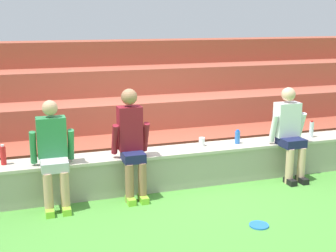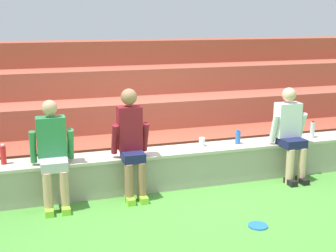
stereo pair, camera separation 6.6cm
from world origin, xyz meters
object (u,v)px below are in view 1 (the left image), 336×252
object	(u,v)px
person_right_of_center	(289,131)
water_bottle_near_right	(3,155)
water_bottle_mid_right	(311,129)
plastic_cup_middle	(202,142)
frisbee	(259,225)
person_left_of_center	(53,152)
water_bottle_center_gap	(237,137)
person_center	(132,141)

from	to	relation	value
person_right_of_center	water_bottle_near_right	world-z (taller)	person_right_of_center
person_right_of_center	water_bottle_mid_right	size ratio (longest dim) A/B	5.15
plastic_cup_middle	frisbee	size ratio (longest dim) A/B	0.56
person_right_of_center	plastic_cup_middle	world-z (taller)	person_right_of_center
person_left_of_center	person_right_of_center	distance (m)	3.31
water_bottle_near_right	plastic_cup_middle	distance (m)	2.67
water_bottle_center_gap	water_bottle_near_right	bearing A→B (deg)	179.41
person_right_of_center	water_bottle_center_gap	bearing A→B (deg)	157.51
water_bottle_center_gap	frisbee	size ratio (longest dim) A/B	0.93
person_right_of_center	water_bottle_near_right	size ratio (longest dim) A/B	5.19
frisbee	water_bottle_center_gap	bearing A→B (deg)	72.43
person_left_of_center	water_bottle_mid_right	size ratio (longest dim) A/B	5.12
water_bottle_center_gap	plastic_cup_middle	bearing A→B (deg)	176.11
person_left_of_center	frisbee	xyz separation A→B (m)	(2.13, -1.32, -0.69)
person_left_of_center	plastic_cup_middle	bearing A→B (deg)	7.78
person_center	water_bottle_mid_right	world-z (taller)	person_center
person_right_of_center	frisbee	distance (m)	1.88
water_bottle_mid_right	water_bottle_center_gap	world-z (taller)	water_bottle_mid_right
person_left_of_center	water_bottle_mid_right	bearing A→B (deg)	3.25
person_center	water_bottle_mid_right	size ratio (longest dim) A/B	5.48
person_right_of_center	plastic_cup_middle	distance (m)	1.27
frisbee	water_bottle_near_right	bearing A→B (deg)	149.50
water_bottle_near_right	water_bottle_mid_right	distance (m)	4.45
person_left_of_center	frisbee	size ratio (longest dim) A/B	6.01
water_bottle_near_right	plastic_cup_middle	bearing A→B (deg)	0.08
water_bottle_center_gap	person_right_of_center	bearing A→B (deg)	-22.49
person_left_of_center	person_right_of_center	world-z (taller)	person_right_of_center
water_bottle_near_right	water_bottle_center_gap	distance (m)	3.21
person_left_of_center	water_bottle_mid_right	distance (m)	3.87
person_right_of_center	frisbee	size ratio (longest dim) A/B	6.05
person_left_of_center	plastic_cup_middle	size ratio (longest dim) A/B	10.70
water_bottle_mid_right	water_bottle_center_gap	distance (m)	1.24
person_left_of_center	person_right_of_center	xyz separation A→B (m)	(3.31, -0.03, 0.01)
plastic_cup_middle	frisbee	xyz separation A→B (m)	(0.05, -1.60, -0.57)
person_right_of_center	water_bottle_near_right	distance (m)	3.91
water_bottle_mid_right	plastic_cup_middle	xyz separation A→B (m)	(-1.78, 0.07, -0.06)
person_center	water_bottle_mid_right	xyz separation A→B (m)	(2.88, 0.21, -0.12)
person_left_of_center	water_bottle_near_right	size ratio (longest dim) A/B	5.15
plastic_cup_middle	water_bottle_center_gap	bearing A→B (deg)	-3.89
water_bottle_center_gap	frisbee	bearing A→B (deg)	-107.57
person_center	water_bottle_near_right	xyz separation A→B (m)	(-1.57, 0.27, -0.12)
person_right_of_center	plastic_cup_middle	bearing A→B (deg)	165.38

